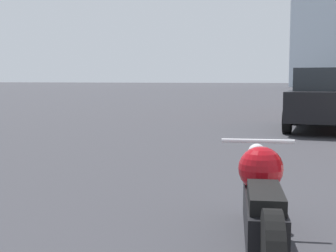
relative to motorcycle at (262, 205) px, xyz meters
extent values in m
cylinder|color=black|center=(-0.22, 0.80, -0.08)|extent=(0.26, 0.62, 0.61)
cube|color=black|center=(0.01, -0.05, -0.06)|extent=(0.59, 1.35, 0.32)
sphere|color=#9E0C14|center=(-0.06, 0.21, 0.23)|extent=(0.34, 0.34, 0.34)
cube|color=black|center=(0.09, -0.32, 0.15)|extent=(0.37, 0.64, 0.10)
sphere|color=silver|center=(-0.23, 0.82, 0.25)|extent=(0.16, 0.16, 0.16)
cylinder|color=silver|center=(-0.19, 0.71, 0.37)|extent=(0.61, 0.20, 0.04)
cube|color=black|center=(-0.43, 9.39, 0.27)|extent=(1.97, 4.16, 0.71)
cube|color=#23282D|center=(-0.43, 9.39, 0.91)|extent=(1.56, 2.04, 0.56)
cylinder|color=black|center=(-1.32, 10.58, -0.08)|extent=(0.25, 0.63, 0.62)
cylinder|color=black|center=(-1.13, 8.08, -0.08)|extent=(0.25, 0.63, 0.62)
cylinder|color=black|center=(-1.37, 21.23, -0.05)|extent=(0.26, 0.70, 0.68)
cylinder|color=black|center=(-1.11, 18.47, -0.05)|extent=(0.26, 0.70, 0.68)
camera|label=1|loc=(0.69, -3.27, 0.90)|focal=50.00mm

